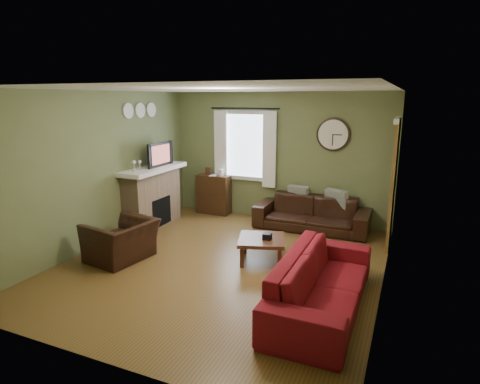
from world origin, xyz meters
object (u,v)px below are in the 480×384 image
at_px(sofa_red, 322,282).
at_px(coffee_table, 261,249).
at_px(bookshelf, 214,194).
at_px(armchair, 121,240).
at_px(sofa_brown, 312,213).

height_order(sofa_red, coffee_table, sofa_red).
height_order(bookshelf, armchair, bookshelf).
relative_size(sofa_brown, armchair, 2.25).
distance_m(bookshelf, sofa_red, 4.36).
distance_m(sofa_brown, armchair, 3.56).
relative_size(bookshelf, sofa_red, 0.37).
bearing_deg(coffee_table, bookshelf, 132.29).
bearing_deg(coffee_table, sofa_brown, 79.34).
bearing_deg(armchair, bookshelf, -174.46).
xyz_separation_m(sofa_brown, sofa_red, (0.82, -2.89, 0.02)).
distance_m(bookshelf, coffee_table, 2.80).
xyz_separation_m(sofa_red, armchair, (-3.19, 0.25, -0.02)).
relative_size(sofa_brown, coffee_table, 3.08).
height_order(bookshelf, sofa_red, bookshelf).
xyz_separation_m(bookshelf, coffee_table, (1.88, -2.07, -0.24)).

